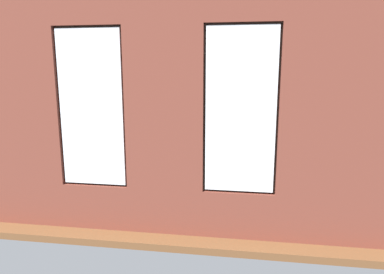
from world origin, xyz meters
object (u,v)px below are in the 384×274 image
(cup_ceramic, at_px, (184,158))
(couch_by_window, at_px, (128,190))
(coffee_table, at_px, (204,162))
(remote_black, at_px, (209,161))
(potted_plant_between_couches, at_px, (215,178))
(potted_plant_near_tv, at_px, (52,153))
(table_plant_small, at_px, (223,154))
(potted_plant_corner_near_left, at_px, (313,133))
(potted_plant_foreground_right, at_px, (103,135))
(potted_plant_by_left_couch, at_px, (293,156))
(candle_jar, at_px, (204,157))
(media_console, at_px, (53,164))
(couch_left, at_px, (329,180))
(tv_flatscreen, at_px, (50,133))
(potted_plant_mid_room_small, at_px, (234,150))

(cup_ceramic, bearing_deg, couch_by_window, 69.99)
(coffee_table, bearing_deg, remote_black, 131.01)
(cup_ceramic, xyz_separation_m, potted_plant_between_couches, (-0.77, 1.62, 0.13))
(coffee_table, bearing_deg, potted_plant_near_tv, 27.22)
(couch_by_window, xyz_separation_m, table_plant_small, (-1.39, -1.92, 0.18))
(potted_plant_between_couches, bearing_deg, potted_plant_corner_near_left, -121.68)
(couch_by_window, height_order, coffee_table, couch_by_window)
(coffee_table, height_order, potted_plant_between_couches, potted_plant_between_couches)
(potted_plant_foreground_right, height_order, potted_plant_by_left_couch, potted_plant_foreground_right)
(potted_plant_foreground_right, distance_m, potted_plant_corner_near_left, 5.27)
(potted_plant_corner_near_left, relative_size, potted_plant_between_couches, 1.25)
(cup_ceramic, bearing_deg, candle_jar, -163.96)
(cup_ceramic, height_order, media_console, media_console)
(couch_left, xyz_separation_m, potted_plant_by_left_couch, (0.40, -1.48, 0.06))
(media_console, relative_size, potted_plant_foreground_right, 1.13)
(potted_plant_foreground_right, height_order, potted_plant_near_tv, potted_plant_near_tv)
(table_plant_small, height_order, remote_black, table_plant_small)
(coffee_table, distance_m, potted_plant_by_left_couch, 2.00)
(couch_left, height_order, media_console, couch_left)
(table_plant_small, height_order, media_console, table_plant_small)
(potted_plant_near_tv, distance_m, potted_plant_between_couches, 2.97)
(couch_left, distance_m, candle_jar, 2.41)
(potted_plant_near_tv, bearing_deg, table_plant_small, -153.64)
(cup_ceramic, xyz_separation_m, media_console, (2.73, 0.27, -0.17))
(potted_plant_by_left_couch, bearing_deg, potted_plant_near_tv, 24.56)
(tv_flatscreen, relative_size, potted_plant_mid_room_small, 1.59)
(potted_plant_mid_room_small, relative_size, potted_plant_corner_near_left, 0.65)
(table_plant_small, bearing_deg, potted_plant_near_tv, 26.36)
(couch_left, bearing_deg, cup_ceramic, -107.06)
(potted_plant_mid_room_small, xyz_separation_m, potted_plant_foreground_right, (3.42, -0.95, 0.06))
(candle_jar, bearing_deg, cup_ceramic, 16.04)
(remote_black, distance_m, media_console, 3.25)
(cup_ceramic, xyz_separation_m, potted_plant_by_left_couch, (-2.28, -0.83, -0.07))
(potted_plant_foreground_right, bearing_deg, potted_plant_between_couches, 134.27)
(tv_flatscreen, bearing_deg, couch_left, 175.93)
(candle_jar, height_order, potted_plant_mid_room_small, potted_plant_mid_room_small)
(cup_ceramic, bearing_deg, potted_plant_corner_near_left, -148.76)
(couch_by_window, height_order, potted_plant_mid_room_small, couch_by_window)
(coffee_table, bearing_deg, cup_ceramic, 16.04)
(couch_by_window, bearing_deg, candle_jar, -119.61)
(coffee_table, height_order, potted_plant_mid_room_small, potted_plant_mid_room_small)
(coffee_table, bearing_deg, potted_plant_foreground_right, -28.65)
(table_plant_small, relative_size, potted_plant_by_left_couch, 0.37)
(remote_black, xyz_separation_m, media_console, (3.24, 0.27, -0.13))
(potted_plant_mid_room_small, xyz_separation_m, potted_plant_by_left_couch, (-1.29, -0.11, -0.09))
(couch_left, xyz_separation_m, table_plant_small, (1.90, -0.91, 0.18))
(remote_black, bearing_deg, couch_by_window, -165.02)
(couch_by_window, relative_size, tv_flatscreen, 1.65)
(remote_black, bearing_deg, table_plant_small, 1.83)
(remote_black, relative_size, potted_plant_corner_near_left, 0.16)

